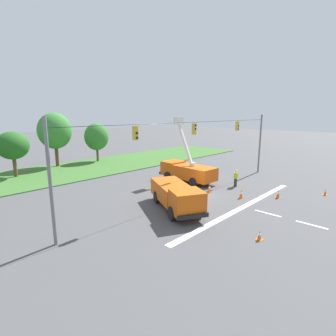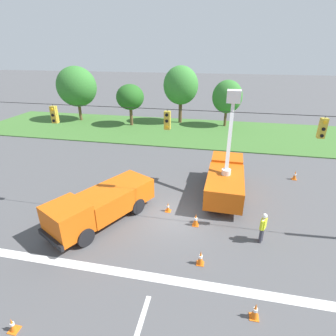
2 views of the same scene
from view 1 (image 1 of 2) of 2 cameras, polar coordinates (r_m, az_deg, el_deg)
ground_plane at (r=24.46m, az=5.99°, el=-5.74°), size 200.00×200.00×0.00m
grass_verge at (r=37.81m, az=-16.15°, el=0.21°), size 56.00×12.00×0.10m
lane_markings at (r=21.45m, az=19.60°, el=-8.92°), size 17.60×15.25×0.01m
signal_gantry at (r=23.48m, az=6.19°, el=4.61°), size 26.20×0.33×7.20m
tree_west at (r=34.90m, az=-30.77°, el=4.19°), size 3.53×3.66×5.34m
tree_centre at (r=39.30m, az=-23.43°, el=7.39°), size 4.55×3.93×7.46m
tree_east at (r=41.64m, az=-15.29°, el=6.56°), size 3.75×3.21×5.90m
utility_truck_bucket_lift at (r=28.51m, az=4.16°, el=-0.37°), size 2.63×6.61×6.98m
utility_truck_support_near at (r=20.32m, az=1.81°, el=-5.87°), size 5.10×6.95×2.11m
road_worker at (r=27.55m, az=14.53°, el=-1.90°), size 0.39×0.60×1.77m
traffic_cone_foreground_left at (r=24.32m, az=4.39°, el=-5.06°), size 0.36×0.36×0.63m
traffic_cone_foreground_right at (r=16.83m, az=19.30°, el=-13.68°), size 0.36×0.36×0.61m
traffic_cone_mid_left at (r=34.88m, az=5.58°, el=0.21°), size 0.36×0.36×0.75m
traffic_cone_mid_right at (r=24.09m, az=15.64°, el=-5.42°), size 0.36×0.36×0.79m
traffic_cone_near_bucket at (r=25.10m, az=9.05°, el=-4.41°), size 0.36×0.36×0.80m
traffic_cone_lane_edge_a at (r=28.07m, az=31.05°, el=-4.50°), size 0.36×0.36×0.60m
traffic_cone_lane_edge_b at (r=25.21m, az=22.85°, el=-5.21°), size 0.36×0.36×0.75m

